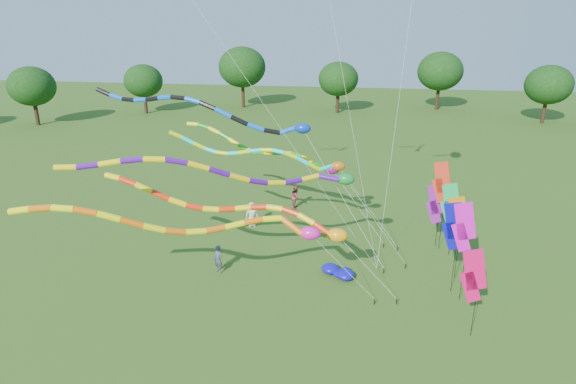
# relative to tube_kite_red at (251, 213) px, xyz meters

# --- Properties ---
(ground) EXTENTS (160.00, 160.00, 0.00)m
(ground) POSITION_rel_tube_kite_red_xyz_m (3.72, -1.81, -3.96)
(ground) COLOR #295115
(ground) RESTS_ON ground
(tree_ring) EXTENTS (118.78, 118.67, 9.18)m
(tree_ring) POSITION_rel_tube_kite_red_xyz_m (1.62, -6.08, 1.36)
(tree_ring) COLOR #382314
(tree_ring) RESTS_ON ground
(tube_kite_red) EXTENTS (14.34, 1.41, 6.14)m
(tube_kite_red) POSITION_rel_tube_kite_red_xyz_m (0.00, 0.00, 0.00)
(tube_kite_red) COLOR black
(tube_kite_red) RESTS_ON ground
(tube_kite_orange) EXTENTS (14.11, 4.82, 6.61)m
(tube_kite_orange) POSITION_rel_tube_kite_red_xyz_m (-1.11, -3.20, 0.66)
(tube_kite_orange) COLOR black
(tube_kite_orange) RESTS_ON ground
(tube_kite_purple) EXTENTS (14.95, 6.66, 8.00)m
(tube_kite_purple) POSITION_rel_tube_kite_red_xyz_m (-0.04, -0.71, 2.20)
(tube_kite_purple) COLOR black
(tube_kite_purple) RESTS_ON ground
(tube_kite_blue) EXTENTS (15.74, 1.66, 9.81)m
(tube_kite_blue) POSITION_rel_tube_kite_red_xyz_m (-2.23, 2.62, 4.28)
(tube_kite_blue) COLOR black
(tube_kite_blue) RESTS_ON ground
(tube_kite_cyan) EXTENTS (12.79, 1.39, 7.41)m
(tube_kite_cyan) POSITION_rel_tube_kite_red_xyz_m (0.42, 4.16, 1.70)
(tube_kite_cyan) COLOR black
(tube_kite_cyan) RESTS_ON ground
(tube_kite_green) EXTENTS (12.77, 3.54, 7.00)m
(tube_kite_green) POSITION_rel_tube_kite_red_xyz_m (-0.01, 7.20, 1.07)
(tube_kite_green) COLOR black
(tube_kite_green) RESTS_ON ground
(banner_pole_magenta_b) EXTENTS (1.16, 0.10, 5.07)m
(banner_pole_magenta_b) POSITION_rel_tube_kite_red_xyz_m (9.91, 0.18, -0.16)
(banner_pole_magenta_b) COLOR black
(banner_pole_magenta_b) RESTS_ON ground
(banner_pole_violet) EXTENTS (1.16, 0.16, 3.96)m
(banner_pole_violet) POSITION_rel_tube_kite_red_xyz_m (9.50, 6.04, -1.26)
(banner_pole_violet) COLOR black
(banner_pole_violet) RESTS_ON ground
(banner_pole_orange) EXTENTS (1.16, 0.13, 4.56)m
(banner_pole_orange) POSITION_rel_tube_kite_red_xyz_m (10.01, 2.32, -0.66)
(banner_pole_orange) COLOR black
(banner_pole_orange) RESTS_ON ground
(banner_pole_blue_b) EXTENTS (1.15, 0.30, 4.74)m
(banner_pole_blue_b) POSITION_rel_tube_kite_red_xyz_m (9.61, 0.96, -0.48)
(banner_pole_blue_b) COLOR black
(banner_pole_blue_b) RESTS_ON ground
(banner_pole_magenta_a) EXTENTS (1.16, 0.16, 4.13)m
(banner_pole_magenta_a) POSITION_rel_tube_kite_red_xyz_m (9.90, -2.68, -1.09)
(banner_pole_magenta_a) COLOR black
(banner_pole_magenta_a) RESTS_ON ground
(banner_pole_red) EXTENTS (1.10, 0.51, 5.35)m
(banner_pole_red) POSITION_rel_tube_kite_red_xyz_m (9.68, 5.84, 0.11)
(banner_pole_red) COLOR black
(banner_pole_red) RESTS_ON ground
(banner_pole_green) EXTENTS (1.16, 0.11, 4.36)m
(banner_pole_green) POSITION_rel_tube_kite_red_xyz_m (10.12, 5.05, -0.86)
(banner_pole_green) COLOR black
(banner_pole_green) RESTS_ON ground
(blue_nylon_heap) EXTENTS (0.95, 1.54, 0.52)m
(blue_nylon_heap) POSITION_rel_tube_kite_red_xyz_m (4.45, 1.51, -3.73)
(blue_nylon_heap) COLOR #0F0DB5
(blue_nylon_heap) RESTS_ON ground
(person_a) EXTENTS (0.93, 0.76, 1.64)m
(person_a) POSITION_rel_tube_kite_red_xyz_m (-1.77, 7.26, -3.14)
(person_a) COLOR silver
(person_a) RESTS_ON ground
(person_b) EXTENTS (0.68, 0.63, 1.56)m
(person_b) POSITION_rel_tube_kite_red_xyz_m (-2.11, 0.94, -3.18)
(person_b) COLOR #3D4656
(person_b) RESTS_ON ground
(person_c) EXTENTS (0.67, 0.85, 1.68)m
(person_c) POSITION_rel_tube_kite_red_xyz_m (0.62, 10.90, -3.12)
(person_c) COLOR #99373D
(person_c) RESTS_ON ground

